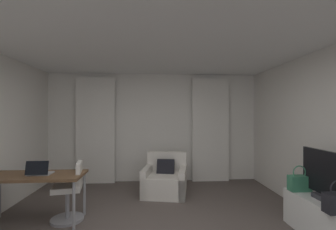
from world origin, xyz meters
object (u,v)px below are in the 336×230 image
laptop (39,172)px  tv_console (327,220)px  desk_chair (70,194)px  handbag_primary (299,183)px  armchair (165,180)px  desk (34,179)px  tv_flatscreen (328,178)px

laptop → tv_console: bearing=-10.2°
desk_chair → handbag_primary: 3.41m
armchair → handbag_primary: 2.42m
armchair → desk: size_ratio=0.70×
handbag_primary → laptop: bearing=175.3°
tv_flatscreen → handbag_primary: bearing=104.8°
armchair → handbag_primary: handbag_primary is taller
desk_chair → laptop: bearing=-167.0°
armchair → tv_flatscreen: (1.98, -1.91, 0.53)m
laptop → tv_console: (3.90, -0.70, -0.52)m
handbag_primary → tv_flatscreen: bearing=-75.2°
desk → laptop: 0.14m
armchair → desk_chair: 1.87m
armchair → tv_console: (1.98, -1.89, -0.02)m
tv_console → desk_chair: bearing=167.1°
desk_chair → tv_console: bearing=-12.9°
laptop → tv_console: size_ratio=0.28×
armchair → tv_console: size_ratio=0.86×
desk_chair → desk: bearing=-171.5°
desk → armchair: bearing=30.2°
armchair → tv_flatscreen: size_ratio=1.06×
desk_chair → tv_flatscreen: 3.61m
armchair → desk_chair: size_ratio=1.11×
armchair → handbag_primary: (1.87, -1.49, 0.35)m
desk_chair → tv_flatscreen: bearing=-13.2°
tv_flatscreen → laptop: bearing=169.5°
desk_chair → tv_flatscreen: (3.49, -0.82, 0.41)m
desk_chair → tv_console: size_ratio=0.78×
armchair → tv_flatscreen: bearing=-43.9°
desk_chair → handbag_primary: bearing=-6.8°
tv_flatscreen → armchair: bearing=136.1°
handbag_primary → desk_chair: bearing=173.2°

